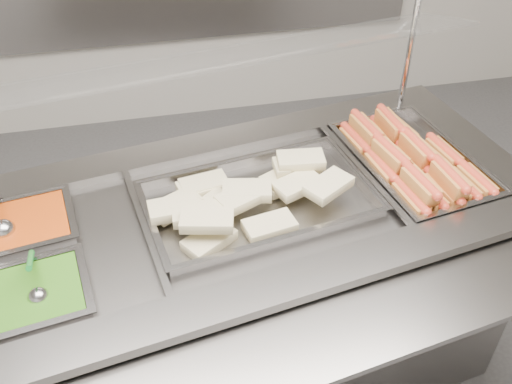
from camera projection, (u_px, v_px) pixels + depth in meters
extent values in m
cube|color=slate|center=(243.00, 300.00, 2.21)|extent=(2.05, 1.12, 0.94)
cube|color=gray|center=(287.00, 284.00, 1.63)|extent=(2.03, 0.47, 0.03)
cube|color=gray|center=(206.00, 145.00, 2.18)|extent=(2.03, 0.47, 0.03)
cube|color=gray|center=(473.00, 145.00, 2.18)|extent=(0.24, 0.63, 0.03)
cube|color=black|center=(242.00, 232.00, 1.98)|extent=(1.83, 0.90, 0.02)
cube|color=gray|center=(363.00, 171.00, 2.03)|extent=(0.12, 0.61, 0.01)
cube|color=gray|center=(145.00, 226.00, 1.81)|extent=(0.12, 0.61, 0.01)
cube|color=gray|center=(314.00, 341.00, 1.53)|extent=(1.97, 0.59, 0.02)
cylinder|color=silver|center=(410.00, 50.00, 2.24)|extent=(0.03, 0.03, 0.48)
cube|color=silver|center=(214.00, 59.00, 1.79)|extent=(1.81, 0.60, 0.09)
cube|color=#B4340A|center=(21.00, 233.00, 1.84)|extent=(0.34, 0.28, 0.10)
cube|color=#1D6510|center=(29.00, 304.00, 1.61)|extent=(0.34, 0.28, 0.10)
cube|color=#AE6E24|center=(410.00, 201.00, 1.93)|extent=(0.08, 0.17, 0.06)
cylinder|color=red|center=(411.00, 196.00, 1.91)|extent=(0.06, 0.18, 0.03)
cube|color=#AE6E24|center=(381.00, 170.00, 2.06)|extent=(0.08, 0.17, 0.06)
cylinder|color=red|center=(382.00, 165.00, 2.05)|extent=(0.06, 0.18, 0.03)
cube|color=#AE6E24|center=(355.00, 143.00, 2.20)|extent=(0.08, 0.17, 0.06)
cylinder|color=red|center=(356.00, 137.00, 2.18)|extent=(0.06, 0.18, 0.03)
cube|color=#AE6E24|center=(427.00, 197.00, 1.95)|extent=(0.08, 0.17, 0.06)
cylinder|color=red|center=(428.00, 191.00, 1.93)|extent=(0.06, 0.18, 0.03)
cube|color=#AE6E24|center=(397.00, 166.00, 2.08)|extent=(0.08, 0.17, 0.06)
cylinder|color=red|center=(398.00, 161.00, 2.07)|extent=(0.06, 0.18, 0.03)
cube|color=#AE6E24|center=(370.00, 139.00, 2.22)|extent=(0.08, 0.17, 0.06)
cylinder|color=red|center=(371.00, 134.00, 2.20)|extent=(0.06, 0.18, 0.03)
cube|color=#AE6E24|center=(444.00, 192.00, 1.96)|extent=(0.08, 0.17, 0.06)
cylinder|color=red|center=(445.00, 187.00, 1.95)|extent=(0.06, 0.18, 0.03)
cube|color=#AE6E24|center=(412.00, 162.00, 2.10)|extent=(0.09, 0.17, 0.06)
cylinder|color=red|center=(414.00, 157.00, 2.09)|extent=(0.07, 0.18, 0.03)
cube|color=#AE6E24|center=(385.00, 135.00, 2.24)|extent=(0.09, 0.17, 0.06)
cylinder|color=red|center=(386.00, 130.00, 2.22)|extent=(0.07, 0.18, 0.03)
cube|color=#AE6E24|center=(460.00, 187.00, 1.98)|extent=(0.08, 0.17, 0.06)
cylinder|color=red|center=(462.00, 182.00, 1.97)|extent=(0.06, 0.18, 0.03)
cube|color=#AE6E24|center=(428.00, 158.00, 2.12)|extent=(0.08, 0.17, 0.06)
cylinder|color=red|center=(429.00, 153.00, 2.11)|extent=(0.06, 0.18, 0.03)
cube|color=#AE6E24|center=(400.00, 132.00, 2.26)|extent=(0.09, 0.17, 0.06)
cylinder|color=red|center=(401.00, 127.00, 2.24)|extent=(0.07, 0.18, 0.03)
cube|color=#AE6E24|center=(476.00, 183.00, 2.00)|extent=(0.08, 0.17, 0.06)
cylinder|color=red|center=(477.00, 178.00, 1.99)|extent=(0.06, 0.18, 0.03)
cube|color=#AE6E24|center=(443.00, 154.00, 2.14)|extent=(0.08, 0.17, 0.06)
cylinder|color=red|center=(444.00, 149.00, 2.13)|extent=(0.06, 0.18, 0.03)
cube|color=#AE6E24|center=(420.00, 186.00, 1.90)|extent=(0.08, 0.17, 0.06)
cylinder|color=red|center=(422.00, 180.00, 1.89)|extent=(0.06, 0.18, 0.03)
cube|color=#AE6E24|center=(390.00, 155.00, 2.04)|extent=(0.09, 0.17, 0.06)
cylinder|color=red|center=(391.00, 150.00, 2.02)|extent=(0.07, 0.18, 0.03)
cube|color=#AE6E24|center=(366.00, 130.00, 2.17)|extent=(0.08, 0.17, 0.06)
cylinder|color=red|center=(366.00, 124.00, 2.15)|extent=(0.06, 0.18, 0.03)
cube|color=#AE6E24|center=(450.00, 180.00, 1.93)|extent=(0.07, 0.17, 0.06)
cylinder|color=red|center=(451.00, 174.00, 1.91)|extent=(0.05, 0.18, 0.03)
cube|color=#AE6E24|center=(417.00, 149.00, 2.07)|extent=(0.08, 0.17, 0.06)
cylinder|color=red|center=(418.00, 144.00, 2.05)|extent=(0.06, 0.18, 0.03)
cube|color=#AE6E24|center=(391.00, 124.00, 2.20)|extent=(0.07, 0.17, 0.06)
cylinder|color=red|center=(392.00, 119.00, 2.18)|extent=(0.05, 0.18, 0.03)
cube|color=tan|center=(176.00, 206.00, 1.89)|extent=(0.19, 0.16, 0.03)
cube|color=tan|center=(270.00, 226.00, 1.81)|extent=(0.18, 0.12, 0.03)
cube|color=tan|center=(211.00, 208.00, 1.89)|extent=(0.18, 0.17, 0.03)
cube|color=tan|center=(284.00, 178.00, 2.00)|extent=(0.19, 0.15, 0.03)
cube|color=tan|center=(204.00, 185.00, 1.97)|extent=(0.18, 0.12, 0.03)
cube|color=tan|center=(209.00, 240.00, 1.77)|extent=(0.19, 0.17, 0.03)
cube|color=tan|center=(202.00, 187.00, 1.97)|extent=(0.18, 0.12, 0.03)
cube|color=tan|center=(285.00, 182.00, 1.99)|extent=(0.18, 0.14, 0.03)
cube|color=tan|center=(242.00, 198.00, 1.87)|extent=(0.19, 0.15, 0.03)
cube|color=tan|center=(297.00, 166.00, 2.01)|extent=(0.16, 0.10, 0.03)
cube|color=tan|center=(247.00, 191.00, 1.89)|extent=(0.18, 0.12, 0.03)
cube|color=tan|center=(174.00, 209.00, 1.83)|extent=(0.17, 0.10, 0.03)
cube|color=tan|center=(198.00, 214.00, 1.81)|extent=(0.17, 0.10, 0.03)
cube|color=tan|center=(298.00, 185.00, 1.93)|extent=(0.19, 0.15, 0.03)
cube|color=tan|center=(328.00, 186.00, 1.87)|extent=(0.19, 0.16, 0.03)
cube|color=tan|center=(301.00, 160.00, 1.99)|extent=(0.17, 0.11, 0.03)
cube|color=tan|center=(207.00, 220.00, 1.74)|extent=(0.18, 0.13, 0.03)
sphere|color=#A4A4A9|center=(4.00, 231.00, 1.78)|extent=(0.08, 0.08, 0.08)
sphere|color=#A4A4A9|center=(39.00, 298.00, 1.58)|extent=(0.06, 0.06, 0.06)
cylinder|color=#167D2A|center=(30.00, 260.00, 1.60)|extent=(0.04, 0.16, 0.10)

